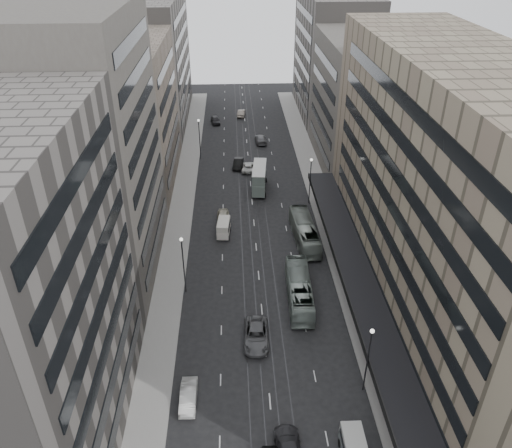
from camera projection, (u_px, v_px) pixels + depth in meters
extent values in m
plane|color=black|center=(266.00, 357.00, 55.34)|extent=(220.00, 220.00, 0.00)
cube|color=gray|center=(320.00, 196.00, 87.85)|extent=(4.00, 125.00, 0.15)
cube|color=gray|center=(183.00, 199.00, 86.84)|extent=(4.00, 125.00, 0.15)
cube|color=gray|center=(456.00, 199.00, 55.32)|extent=(15.00, 60.00, 30.00)
cube|color=black|center=(360.00, 281.00, 60.61)|extent=(4.40, 60.00, 0.50)
cube|color=#4C4842|center=(361.00, 103.00, 94.48)|extent=(15.00, 28.00, 24.00)
cube|color=#635E59|center=(333.00, 56.00, 119.08)|extent=(15.00, 32.00, 28.00)
cube|color=#635E59|center=(6.00, 307.00, 39.83)|extent=(15.00, 28.00, 30.00)
cube|color=#4C4842|center=(85.00, 151.00, 61.87)|extent=(15.00, 26.00, 34.00)
cube|color=#726358|center=(127.00, 115.00, 87.27)|extent=(15.00, 28.00, 25.00)
cube|color=#635E59|center=(151.00, 61.00, 114.69)|extent=(15.00, 38.00, 28.00)
cylinder|color=#262628|center=(367.00, 362.00, 49.41)|extent=(0.16, 0.16, 8.00)
sphere|color=silver|center=(372.00, 331.00, 47.28)|extent=(0.44, 0.44, 0.44)
cylinder|color=#262628|center=(310.00, 182.00, 83.59)|extent=(0.16, 0.16, 8.00)
sphere|color=silver|center=(311.00, 160.00, 81.47)|extent=(0.44, 0.44, 0.44)
cylinder|color=#262628|center=(184.00, 267.00, 63.11)|extent=(0.16, 0.16, 8.00)
sphere|color=silver|center=(181.00, 239.00, 60.99)|extent=(0.44, 0.44, 0.44)
cylinder|color=#262628|center=(200.00, 140.00, 99.86)|extent=(0.16, 0.16, 8.00)
sphere|color=silver|center=(198.00, 120.00, 97.74)|extent=(0.44, 0.44, 0.44)
imported|color=gray|center=(299.00, 290.00, 62.88)|extent=(3.22, 11.95, 3.30)
imported|color=gray|center=(304.00, 231.00, 74.67)|extent=(3.48, 12.19, 3.36)
cube|color=slate|center=(259.00, 182.00, 89.35)|extent=(3.04, 8.28, 2.07)
cube|color=slate|center=(259.00, 172.00, 88.34)|extent=(2.96, 7.96, 1.80)
cube|color=silver|center=(259.00, 167.00, 87.85)|extent=(3.04, 8.28, 0.11)
cylinder|color=black|center=(252.00, 195.00, 87.44)|extent=(0.34, 0.92, 0.90)
cylinder|color=black|center=(265.00, 195.00, 87.34)|extent=(0.34, 0.92, 0.90)
cylinder|color=black|center=(254.00, 180.00, 92.42)|extent=(0.34, 0.92, 0.90)
cylinder|color=black|center=(266.00, 180.00, 92.33)|extent=(0.34, 0.92, 0.90)
cube|color=#A3A39E|center=(355.00, 446.00, 43.65)|extent=(1.94, 4.53, 0.94)
cylinder|color=black|center=(340.00, 443.00, 45.78)|extent=(0.20, 0.69, 0.69)
cylinder|color=black|center=(360.00, 442.00, 45.84)|extent=(0.20, 0.69, 0.69)
cube|color=silver|center=(224.00, 230.00, 76.46)|extent=(2.15, 4.11, 1.22)
cube|color=beige|center=(223.00, 224.00, 75.90)|extent=(2.11, 4.03, 0.96)
cylinder|color=black|center=(217.00, 238.00, 75.70)|extent=(0.24, 0.65, 0.63)
cylinder|color=black|center=(229.00, 238.00, 75.63)|extent=(0.24, 0.65, 0.63)
cylinder|color=black|center=(219.00, 229.00, 77.93)|extent=(0.24, 0.65, 0.63)
cylinder|color=black|center=(230.00, 229.00, 77.86)|extent=(0.24, 0.65, 0.63)
imported|color=silver|center=(188.00, 396.00, 49.79)|extent=(1.68, 4.66, 1.53)
imported|color=#555557|center=(256.00, 335.00, 57.02)|extent=(3.14, 6.27, 1.71)
imported|color=#BEB79D|center=(223.00, 218.00, 79.84)|extent=(1.98, 4.89, 1.67)
imported|color=black|center=(238.00, 163.00, 97.91)|extent=(2.34, 5.09, 1.62)
imported|color=silver|center=(248.00, 167.00, 96.77)|extent=(2.81, 5.23, 1.39)
imported|color=slate|center=(261.00, 139.00, 108.89)|extent=(2.58, 5.74, 1.63)
imported|color=#262628|center=(215.00, 120.00, 119.44)|extent=(2.54, 4.95, 1.61)
imported|color=#A29586|center=(241.00, 113.00, 123.90)|extent=(2.23, 4.99, 1.59)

